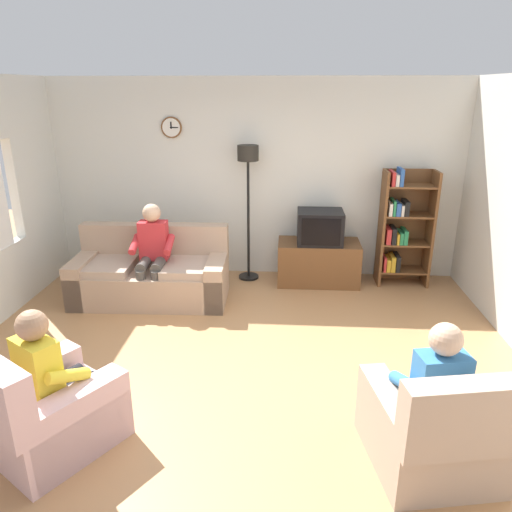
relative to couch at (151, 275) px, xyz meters
name	(u,v)px	position (x,y,z in m)	size (l,w,h in m)	color
ground_plane	(238,370)	(1.25, -1.57, -0.31)	(12.00, 12.00, 0.00)	#B27F51
back_wall_assembly	(256,179)	(1.25, 1.09, 1.04)	(6.20, 0.17, 2.70)	silver
couch	(151,275)	(0.00, 0.00, 0.00)	(1.92, 0.93, 0.90)	tan
tv_stand	(318,262)	(2.14, 0.68, -0.02)	(1.10, 0.56, 0.58)	brown
tv	(320,227)	(2.14, 0.65, 0.49)	(0.60, 0.49, 0.44)	black
bookshelf	(402,227)	(3.23, 0.75, 0.48)	(0.68, 0.36, 1.59)	brown
floor_lamp	(248,176)	(1.17, 0.78, 1.14)	(0.28, 0.28, 1.85)	black
armchair_near_window	(46,413)	(-0.05, -2.68, -0.02)	(1.15, 1.17, 0.90)	beige
armchair_near_bookshelf	(432,431)	(2.74, -2.69, -0.02)	(0.94, 1.01, 0.90)	tan
person_on_couch	(152,249)	(0.07, -0.11, 0.39)	(0.52, 0.54, 1.24)	red
person_in_left_armchair	(52,370)	(0.00, -2.60, 0.29)	(0.61, 0.64, 1.12)	yellow
person_in_right_armchair	(432,385)	(2.73, -2.60, 0.29)	(0.56, 0.58, 1.12)	#3372B2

